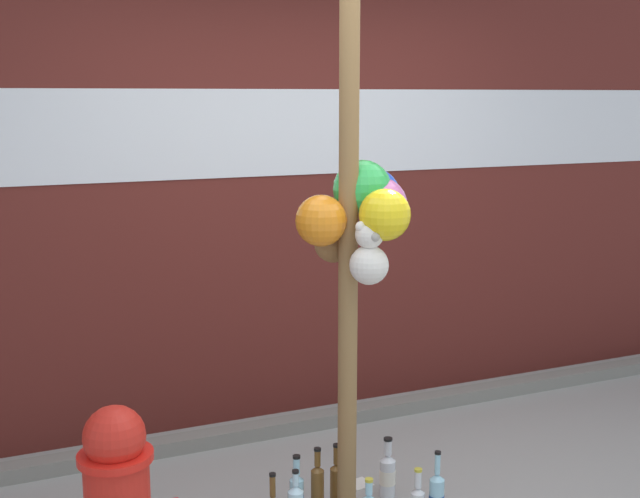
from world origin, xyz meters
The scene contains 7 objects.
building_wall centered at (0.00, 1.85, 1.63)m, with size 10.00×0.21×3.27m.
curb_strip centered at (0.00, 1.46, 0.04)m, with size 8.00×0.12×0.08m, color slate.
memorial_post centered at (-0.19, 0.37, 1.60)m, with size 0.60×0.45×2.94m.
bottle_2 centered at (-0.22, 0.53, 0.13)m, with size 0.06×0.06×0.33m.
bottle_5 centered at (-0.34, 0.46, 0.15)m, with size 0.06×0.06×0.36m.
bottle_8 centered at (0.07, 0.56, 0.11)m, with size 0.08×0.08×0.30m.
litter_1 centered at (0.00, 0.72, 0.00)m, with size 0.11×0.10×0.01m, color silver.
Camera 1 is at (-1.71, -2.70, 1.91)m, focal length 46.02 mm.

